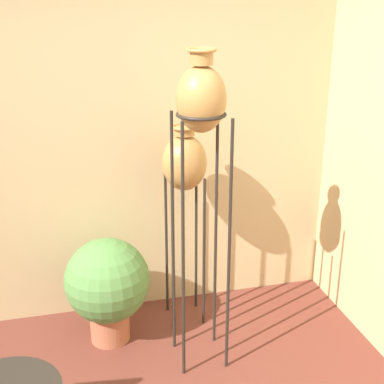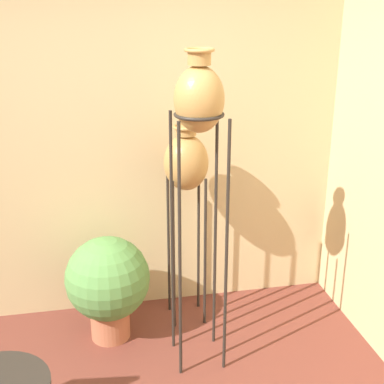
% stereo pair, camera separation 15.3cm
% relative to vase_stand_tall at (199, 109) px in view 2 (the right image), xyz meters
% --- Properties ---
extents(wall_back, '(7.53, 0.06, 2.70)m').
position_rel_vase_stand_tall_xyz_m(wall_back, '(-0.57, 0.78, -0.32)').
color(wall_back, '#D1B784').
rests_on(wall_back, ground_plane).
extents(vase_stand_tall, '(0.30, 0.30, 2.01)m').
position_rel_vase_stand_tall_xyz_m(vase_stand_tall, '(0.00, 0.00, 0.00)').
color(vase_stand_tall, '#28231E').
rests_on(vase_stand_tall, ground_plane).
extents(vase_stand_medium, '(0.30, 0.30, 1.47)m').
position_rel_vase_stand_tall_xyz_m(vase_stand_medium, '(0.02, 0.49, -0.48)').
color(vase_stand_medium, '#28231E').
rests_on(vase_stand_medium, ground_plane).
extents(potted_plant, '(0.58, 0.58, 0.75)m').
position_rel_vase_stand_tall_xyz_m(potted_plant, '(-0.56, 0.34, -1.24)').
color(potted_plant, '#B26647').
rests_on(potted_plant, ground_plane).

